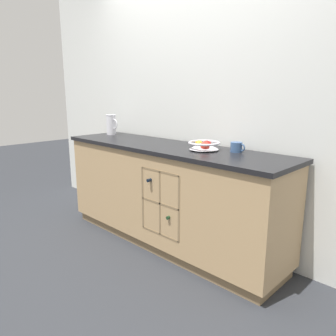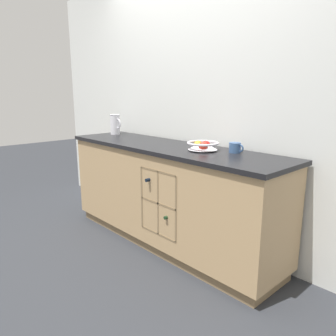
# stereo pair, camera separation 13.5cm
# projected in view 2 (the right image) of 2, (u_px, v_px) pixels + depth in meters

# --- Properties ---
(ground_plane) EXTENTS (14.00, 14.00, 0.00)m
(ground_plane) POSITION_uv_depth(u_px,v_px,m) (168.00, 242.00, 3.07)
(ground_plane) COLOR #2D3035
(back_wall) EXTENTS (4.64, 0.06, 2.55)m
(back_wall) POSITION_uv_depth(u_px,v_px,m) (196.00, 103.00, 3.01)
(back_wall) COLOR silver
(back_wall) RESTS_ON ground_plane
(kitchen_island) EXTENTS (2.28, 0.61, 0.92)m
(kitchen_island) POSITION_uv_depth(u_px,v_px,m) (168.00, 195.00, 2.96)
(kitchen_island) COLOR olive
(kitchen_island) RESTS_ON ground_plane
(fruit_bowl) EXTENTS (0.25, 0.25, 0.08)m
(fruit_bowl) POSITION_uv_depth(u_px,v_px,m) (203.00, 145.00, 2.60)
(fruit_bowl) COLOR silver
(fruit_bowl) RESTS_ON kitchen_island
(white_pitcher) EXTENTS (0.16, 0.11, 0.22)m
(white_pitcher) POSITION_uv_depth(u_px,v_px,m) (115.00, 124.00, 3.59)
(white_pitcher) COLOR white
(white_pitcher) RESTS_ON kitchen_island
(ceramic_mug) EXTENTS (0.12, 0.09, 0.08)m
(ceramic_mug) POSITION_uv_depth(u_px,v_px,m) (235.00, 148.00, 2.51)
(ceramic_mug) COLOR #385684
(ceramic_mug) RESTS_ON kitchen_island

